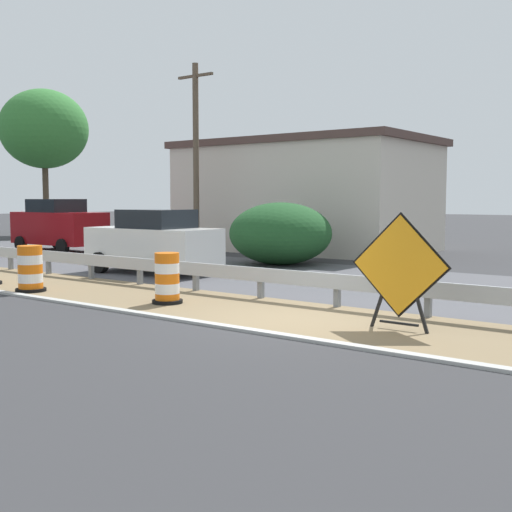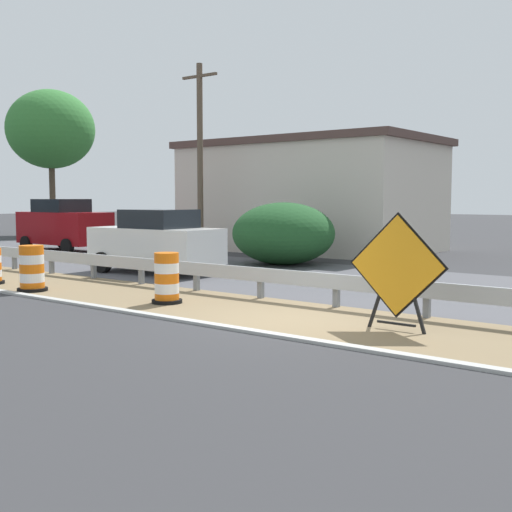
# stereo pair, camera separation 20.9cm
# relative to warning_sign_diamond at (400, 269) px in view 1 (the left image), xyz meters

# --- Properties ---
(ground_plane) EXTENTS (160.00, 160.00, 0.00)m
(ground_plane) POSITION_rel_warning_sign_diamond_xyz_m (-0.38, 2.04, -1.07)
(ground_plane) COLOR #333335
(median_dirt_strip) EXTENTS (3.22, 120.00, 0.01)m
(median_dirt_strip) POSITION_rel_warning_sign_diamond_xyz_m (0.03, 2.04, -1.07)
(median_dirt_strip) COLOR #7F6B4C
(median_dirt_strip) RESTS_ON ground
(far_lane_asphalt) EXTENTS (7.57, 120.00, 0.00)m
(far_lane_asphalt) POSITION_rel_warning_sign_diamond_xyz_m (5.43, 2.04, -1.07)
(far_lane_asphalt) COLOR #4C4C51
(far_lane_asphalt) RESTS_ON ground
(curb_near_edge) EXTENTS (0.20, 120.00, 0.11)m
(curb_near_edge) POSITION_rel_warning_sign_diamond_xyz_m (-1.68, 2.04, -1.07)
(curb_near_edge) COLOR #ADADA8
(curb_near_edge) RESTS_ON ground
(guardrail_median) EXTENTS (0.18, 56.07, 0.71)m
(guardrail_median) POSITION_rel_warning_sign_diamond_xyz_m (1.41, 5.08, -0.56)
(guardrail_median) COLOR #ADB2B7
(guardrail_median) RESTS_ON ground
(warning_sign_diamond) EXTENTS (0.07, 1.83, 2.06)m
(warning_sign_diamond) POSITION_rel_warning_sign_diamond_xyz_m (0.00, 0.00, 0.00)
(warning_sign_diamond) COLOR black
(warning_sign_diamond) RESTS_ON ground
(traffic_barrel_nearest) EXTENTS (0.67, 0.67, 1.11)m
(traffic_barrel_nearest) POSITION_rel_warning_sign_diamond_xyz_m (-0.34, 5.27, -0.57)
(traffic_barrel_nearest) COLOR orange
(traffic_barrel_nearest) RESTS_ON ground
(traffic_barrel_close) EXTENTS (0.73, 0.73, 1.13)m
(traffic_barrel_close) POSITION_rel_warning_sign_diamond_xyz_m (-1.07, 9.22, -0.56)
(traffic_barrel_close) COLOR orange
(traffic_barrel_close) RESTS_ON ground
(car_mid_far_lane) EXTENTS (2.10, 4.46, 2.24)m
(car_mid_far_lane) POSITION_rel_warning_sign_diamond_xyz_m (6.88, 18.93, 0.05)
(car_mid_far_lane) COLOR maroon
(car_mid_far_lane) RESTS_ON ground
(car_distant_b) EXTENTS (2.12, 4.24, 1.95)m
(car_distant_b) POSITION_rel_warning_sign_diamond_xyz_m (3.48, 9.62, -0.10)
(car_distant_b) COLOR silver
(car_distant_b) RESTS_ON ground
(roadside_shop_near) EXTENTS (6.64, 10.78, 4.79)m
(roadside_shop_near) POSITION_rel_warning_sign_diamond_xyz_m (14.02, 10.92, 1.33)
(roadside_shop_near) COLOR beige
(roadside_shop_near) RESTS_ON ground
(utility_pole_near) EXTENTS (0.24, 1.80, 7.67)m
(utility_pole_near) POSITION_rel_warning_sign_diamond_xyz_m (9.42, 13.25, 2.92)
(utility_pole_near) COLOR brown
(utility_pole_near) RESTS_ON ground
(bush_roadside) EXTENTS (3.54, 3.54, 2.14)m
(bush_roadside) POSITION_rel_warning_sign_diamond_xyz_m (7.98, 8.05, -0.00)
(bush_roadside) COLOR #1E4C23
(bush_roadside) RESTS_ON ground
(tree_roadside) EXTENTS (5.30, 5.30, 8.85)m
(tree_roadside) POSITION_rel_warning_sign_diamond_xyz_m (13.85, 29.67, 5.37)
(tree_roadside) COLOR #4C3D2D
(tree_roadside) RESTS_ON ground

